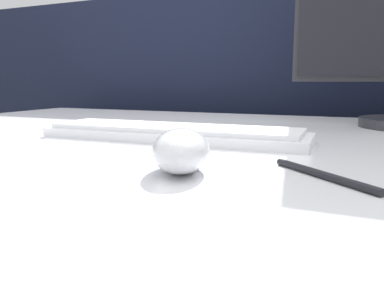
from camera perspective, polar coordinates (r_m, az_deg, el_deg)
name	(u,v)px	position (r m, az deg, el deg)	size (l,w,h in m)	color
partition_panel	(310,168)	(1.29, 17.58, -3.53)	(5.00, 0.03, 1.19)	black
computer_mouse_near	(181,150)	(0.40, -1.68, -0.98)	(0.09, 0.12, 0.05)	silver
keyboard	(173,133)	(0.64, -2.93, 1.71)	(0.46, 0.12, 0.02)	white
pen	(323,175)	(0.40, 19.28, -4.45)	(0.11, 0.10, 0.01)	black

